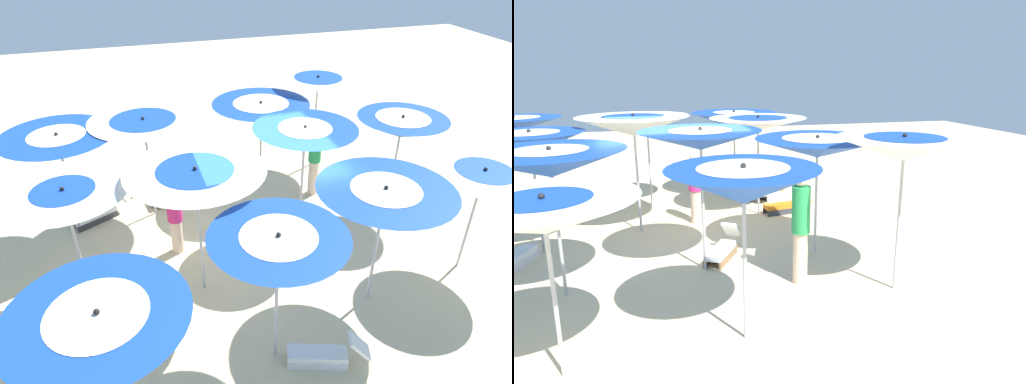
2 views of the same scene
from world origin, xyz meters
The scene contains 20 objects.
ground centered at (0.00, 0.00, -0.02)m, with size 37.20×37.20×0.04m, color beige.
beach_umbrella_0 centered at (-1.81, -3.58, 2.09)m, with size 2.22×2.22×2.37m.
beach_umbrella_1 centered at (0.43, -3.35, 2.11)m, with size 2.04×2.04×2.38m.
beach_umbrella_2 centered at (3.29, -2.84, 2.22)m, with size 2.00×2.00×2.44m.
beach_umbrella_3 centered at (-2.07, -1.92, 2.19)m, with size 2.26×2.26×2.39m.
beach_umbrella_4 centered at (0.70, -1.32, 2.29)m, with size 2.29×2.29×2.55m.
beach_umbrella_5 centered at (2.51, -0.56, 2.13)m, with size 1.93×1.93×2.38m.
beach_umbrella_6 centered at (-2.54, 0.79, 2.05)m, with size 2.29×2.29×2.29m.
beach_umbrella_7 centered at (-0.41, 1.01, 2.30)m, with size 2.04×2.04×2.52m.
beach_umbrella_8 centered at (1.83, 1.45, 2.11)m, with size 2.20×2.20×2.37m.
beach_umbrella_9 centered at (-3.27, 2.54, 2.29)m, with size 2.05×2.05×2.52m.
beach_umbrella_10 centered at (-0.65, 3.34, 2.09)m, with size 1.91×1.91×2.36m.
beach_umbrella_11 centered at (1.55, 3.60, 1.95)m, with size 2.04×2.04×2.20m.
lounger_0 centered at (-2.73, -1.84, 0.20)m, with size 1.23×0.50×0.58m.
lounger_1 centered at (2.88, 0.10, 0.20)m, with size 0.70×1.28×0.58m.
lounger_2 centered at (-0.78, 0.61, 0.20)m, with size 0.87×1.20×0.58m.
lounger_3 centered at (-2.20, -3.18, 0.21)m, with size 0.90×1.28×0.70m.
beachgoer_0 centered at (-1.86, 1.94, 1.00)m, with size 0.30×0.30×1.88m.
beachgoer_1 centered at (-0.54, -1.61, 0.86)m, with size 0.30×0.30×1.65m.
beach_ball centered at (-3.24, -3.93, 0.13)m, with size 0.27×0.27×0.27m, color yellow.
Camera 2 is at (0.44, 8.80, 3.48)m, focal length 33.14 mm.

